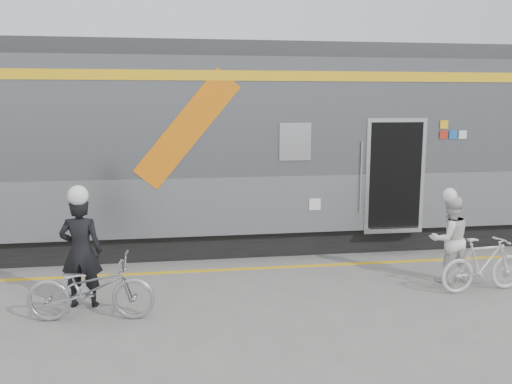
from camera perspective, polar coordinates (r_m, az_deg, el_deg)
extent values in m
plane|color=slate|center=(7.94, 3.50, -12.62)|extent=(90.00, 90.00, 0.00)
cube|color=black|center=(11.89, 1.45, -3.83)|extent=(24.00, 2.70, 0.50)
cube|color=#9EA0A5|center=(11.73, 1.47, -0.02)|extent=(24.00, 3.00, 1.10)
cube|color=#595C60|center=(11.57, 1.51, 8.07)|extent=(24.00, 3.00, 2.20)
cube|color=#38383A|center=(11.61, 1.53, 14.25)|extent=(24.00, 2.64, 0.30)
cube|color=yellow|center=(10.10, 3.09, 12.11)|extent=(24.00, 0.02, 0.18)
cube|color=orange|center=(9.88, -7.29, 6.60)|extent=(1.96, 0.01, 2.19)
cube|color=black|center=(10.16, 4.14, 5.31)|extent=(0.55, 0.02, 0.65)
cube|color=black|center=(11.04, 14.02, 1.73)|extent=(1.05, 0.45, 2.10)
cube|color=silver|center=(10.85, 14.45, 1.58)|extent=(1.20, 0.02, 2.25)
cylinder|color=silver|center=(10.58, 11.00, 1.51)|extent=(0.04, 0.04, 1.40)
cube|color=silver|center=(11.00, 14.31, -3.77)|extent=(1.05, 0.25, 0.06)
cube|color=yellow|center=(11.17, 19.19, 6.73)|extent=(0.16, 0.01, 0.16)
cube|color=red|center=(11.18, 19.13, 5.71)|extent=(0.16, 0.01, 0.16)
cube|color=#1A5EAC|center=(11.27, 20.03, 5.69)|extent=(0.16, 0.01, 0.16)
cube|color=silver|center=(11.37, 20.92, 5.66)|extent=(0.16, 0.01, 0.16)
cube|color=silver|center=(10.40, 6.22, -1.29)|extent=(0.22, 0.01, 0.22)
cube|color=yellow|center=(9.92, 0.84, -8.00)|extent=(24.00, 0.12, 0.01)
imported|color=black|center=(8.33, -17.94, -5.98)|extent=(0.64, 0.45, 1.66)
imported|color=#979B9E|center=(7.88, -16.97, -9.64)|extent=(1.79, 0.76, 0.91)
imported|color=silver|center=(9.60, 19.67, -4.69)|extent=(0.75, 0.61, 1.45)
imported|color=beige|center=(9.36, 22.80, -7.05)|extent=(1.50, 0.54, 0.88)
sphere|color=white|center=(8.13, -18.29, 0.65)|extent=(0.29, 0.29, 0.29)
sphere|color=white|center=(9.43, 19.95, 0.29)|extent=(0.23, 0.23, 0.23)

